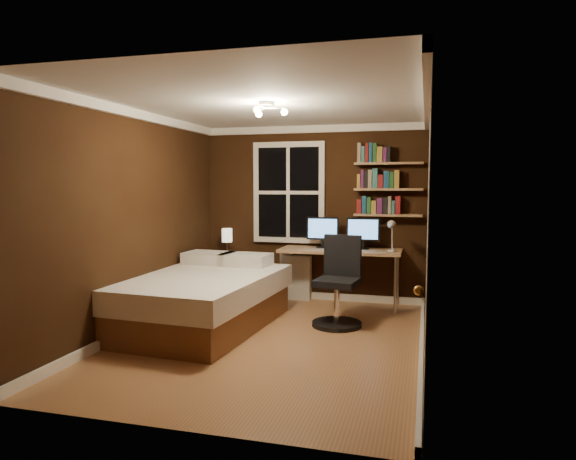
% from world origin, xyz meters
% --- Properties ---
extents(floor, '(4.20, 4.20, 0.00)m').
position_xyz_m(floor, '(0.00, 0.00, 0.00)').
color(floor, '#96623C').
rests_on(floor, ground).
extents(wall_back, '(3.20, 0.04, 2.50)m').
position_xyz_m(wall_back, '(0.00, 2.10, 1.25)').
color(wall_back, black).
rests_on(wall_back, ground).
extents(wall_left, '(0.04, 4.20, 2.50)m').
position_xyz_m(wall_left, '(-1.60, 0.00, 1.25)').
color(wall_left, black).
rests_on(wall_left, ground).
extents(wall_right, '(0.04, 4.20, 2.50)m').
position_xyz_m(wall_right, '(1.60, 0.00, 1.25)').
color(wall_right, black).
rests_on(wall_right, ground).
extents(ceiling, '(3.20, 4.20, 0.02)m').
position_xyz_m(ceiling, '(0.00, 0.00, 2.50)').
color(ceiling, white).
rests_on(ceiling, wall_back).
extents(window, '(1.06, 0.06, 1.46)m').
position_xyz_m(window, '(-0.35, 2.06, 1.55)').
color(window, white).
rests_on(window, wall_back).
extents(door, '(0.03, 0.82, 2.05)m').
position_xyz_m(door, '(1.59, -1.55, 1.02)').
color(door, black).
rests_on(door, ground).
extents(door_knob, '(0.06, 0.06, 0.06)m').
position_xyz_m(door_knob, '(1.55, -1.85, 1.00)').
color(door_knob, gold).
rests_on(door_knob, door).
extents(ceiling_fixture, '(0.44, 0.44, 0.18)m').
position_xyz_m(ceiling_fixture, '(0.00, -0.10, 2.40)').
color(ceiling_fixture, beige).
rests_on(ceiling_fixture, ceiling).
extents(bookshelf_lower, '(0.92, 0.22, 0.03)m').
position_xyz_m(bookshelf_lower, '(1.08, 1.98, 1.25)').
color(bookshelf_lower, '#A67A50').
rests_on(bookshelf_lower, wall_back).
extents(books_row_lower, '(0.54, 0.16, 0.23)m').
position_xyz_m(books_row_lower, '(1.08, 1.98, 1.38)').
color(books_row_lower, maroon).
rests_on(books_row_lower, bookshelf_lower).
extents(bookshelf_middle, '(0.92, 0.22, 0.03)m').
position_xyz_m(bookshelf_middle, '(1.08, 1.98, 1.60)').
color(bookshelf_middle, '#A67A50').
rests_on(bookshelf_middle, wall_back).
extents(books_row_middle, '(0.54, 0.16, 0.23)m').
position_xyz_m(books_row_middle, '(1.08, 1.98, 1.73)').
color(books_row_middle, navy).
rests_on(books_row_middle, bookshelf_middle).
extents(bookshelf_upper, '(0.92, 0.22, 0.03)m').
position_xyz_m(bookshelf_upper, '(1.08, 1.98, 1.95)').
color(bookshelf_upper, '#A67A50').
rests_on(bookshelf_upper, wall_back).
extents(books_row_upper, '(0.48, 0.16, 0.23)m').
position_xyz_m(books_row_upper, '(1.08, 1.98, 2.08)').
color(books_row_upper, '#255827').
rests_on(books_row_upper, bookshelf_upper).
extents(bed, '(1.77, 2.36, 0.77)m').
position_xyz_m(bed, '(-1.00, 0.31, 0.33)').
color(bed, brown).
rests_on(bed, ground).
extents(nightstand, '(0.51, 0.51, 0.59)m').
position_xyz_m(nightstand, '(-1.23, 1.85, 0.29)').
color(nightstand, brown).
rests_on(nightstand, ground).
extents(bedside_lamp, '(0.15, 0.15, 0.44)m').
position_xyz_m(bedside_lamp, '(-1.23, 1.85, 0.81)').
color(bedside_lamp, '#ECE4C6').
rests_on(bedside_lamp, nightstand).
extents(radiator, '(0.43, 0.15, 0.64)m').
position_xyz_m(radiator, '(-0.22, 1.99, 0.32)').
color(radiator, beige).
rests_on(radiator, ground).
extents(desk, '(1.65, 0.62, 0.78)m').
position_xyz_m(desk, '(0.46, 1.77, 0.72)').
color(desk, '#A67A50').
rests_on(desk, ground).
extents(monitor_left, '(0.45, 0.12, 0.43)m').
position_xyz_m(monitor_left, '(0.20, 1.85, 1.00)').
color(monitor_left, black).
rests_on(monitor_left, desk).
extents(monitor_right, '(0.45, 0.12, 0.43)m').
position_xyz_m(monitor_right, '(0.76, 1.85, 1.00)').
color(monitor_right, black).
rests_on(monitor_right, desk).
extents(desk_lamp, '(0.14, 0.32, 0.44)m').
position_xyz_m(desk_lamp, '(1.16, 1.64, 1.00)').
color(desk_lamp, silver).
rests_on(desk_lamp, desk).
extents(office_chair, '(0.59, 0.59, 1.06)m').
position_xyz_m(office_chair, '(0.60, 0.79, 0.41)').
color(office_chair, black).
rests_on(office_chair, ground).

